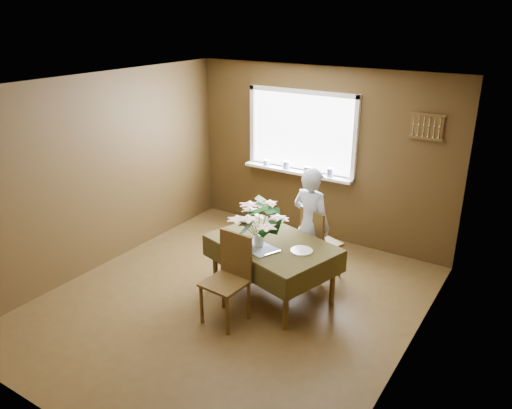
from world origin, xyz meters
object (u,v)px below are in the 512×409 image
Objects in this scene: chair_far at (317,240)px; seated_woman at (311,224)px; chair_near at (230,275)px; dining_table at (272,249)px; flower_bouquet at (259,220)px.

chair_far is 0.64× the size of seated_woman.
dining_table is at bearing 82.17° from chair_near.
seated_woman is at bearing 72.03° from flower_bouquet.
chair_far is at bearing 77.90° from chair_near.
seated_woman is at bearing 90.00° from dining_table.
seated_woman reaches higher than chair_far.
chair_near is (-0.14, -0.66, -0.07)m from dining_table.
chair_far is 1.65× the size of flower_bouquet.
dining_table is 1.74× the size of chair_far.
chair_near reaches higher than dining_table.
dining_table is 0.44m from flower_bouquet.
flower_bouquet is (-0.33, -0.84, 0.50)m from chair_far.
flower_bouquet is at bearing 82.03° from seated_woman.
dining_table is 1.12× the size of seated_woman.
dining_table is 0.73m from chair_far.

